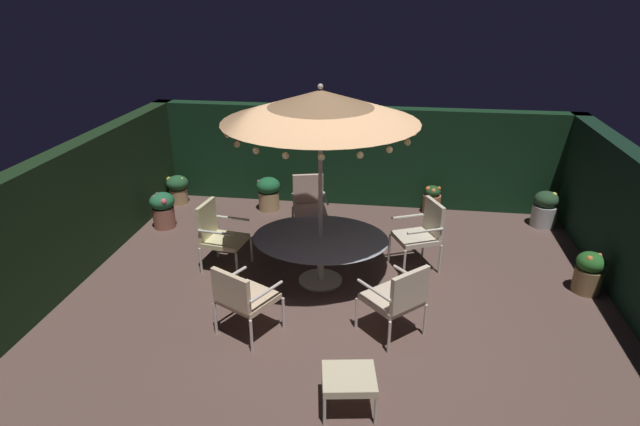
# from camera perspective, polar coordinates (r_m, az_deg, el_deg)

# --- Properties ---
(ground_plane) EXTENTS (7.90, 7.20, 0.02)m
(ground_plane) POSITION_cam_1_polar(r_m,az_deg,el_deg) (7.15, 2.00, -9.26)
(ground_plane) COLOR brown
(hedge_backdrop_rear) EXTENTS (7.90, 0.30, 1.86)m
(hedge_backdrop_rear) POSITION_cam_1_polar(r_m,az_deg,el_deg) (9.90, 4.32, 6.23)
(hedge_backdrop_rear) COLOR black
(hedge_backdrop_rear) RESTS_ON ground_plane
(hedge_backdrop_left) EXTENTS (0.30, 7.20, 1.86)m
(hedge_backdrop_left) POSITION_cam_1_polar(r_m,az_deg,el_deg) (7.99, -26.08, -0.51)
(hedge_backdrop_left) COLOR black
(hedge_backdrop_left) RESTS_ON ground_plane
(patio_dining_table) EXTENTS (1.88, 1.54, 0.70)m
(patio_dining_table) POSITION_cam_1_polar(r_m,az_deg,el_deg) (7.21, 0.04, -3.41)
(patio_dining_table) COLOR silver
(patio_dining_table) RESTS_ON ground_plane
(patio_umbrella) EXTENTS (2.51, 2.51, 2.78)m
(patio_umbrella) POSITION_cam_1_polar(r_m,az_deg,el_deg) (6.57, 0.05, 11.62)
(patio_umbrella) COLOR silver
(patio_umbrella) RESTS_ON ground_plane
(patio_chair_north) EXTENTS (0.68, 0.64, 1.01)m
(patio_chair_north) POSITION_cam_1_polar(r_m,az_deg,el_deg) (7.76, -11.13, -2.11)
(patio_chair_north) COLOR silver
(patio_chair_north) RESTS_ON ground_plane
(patio_chair_northeast) EXTENTS (0.82, 0.81, 0.92)m
(patio_chair_northeast) POSITION_cam_1_polar(r_m,az_deg,el_deg) (6.21, -8.49, -9.00)
(patio_chair_northeast) COLOR silver
(patio_chair_northeast) RESTS_ON ground_plane
(patio_chair_east) EXTENTS (0.86, 0.86, 0.96)m
(patio_chair_east) POSITION_cam_1_polar(r_m,az_deg,el_deg) (6.20, 8.55, -9.02)
(patio_chair_east) COLOR beige
(patio_chair_east) RESTS_ON ground_plane
(patio_chair_southeast) EXTENTS (0.78, 0.76, 1.03)m
(patio_chair_southeast) POSITION_cam_1_polar(r_m,az_deg,el_deg) (7.75, 11.19, -1.89)
(patio_chair_southeast) COLOR silver
(patio_chair_southeast) RESTS_ON ground_plane
(patio_chair_south) EXTENTS (0.69, 0.71, 1.02)m
(patio_chair_south) POSITION_cam_1_polar(r_m,az_deg,el_deg) (8.62, -1.20, 1.18)
(patio_chair_south) COLOR silver
(patio_chair_south) RESTS_ON ground_plane
(ottoman_footrest) EXTENTS (0.59, 0.54, 0.41)m
(ottoman_footrest) POSITION_cam_1_polar(r_m,az_deg,el_deg) (5.32, 3.20, -17.77)
(ottoman_footrest) COLOR silver
(ottoman_footrest) RESTS_ON ground_plane
(potted_plant_left_far) EXTENTS (0.32, 0.32, 0.53)m
(potted_plant_left_far) POSITION_cam_1_polar(r_m,az_deg,el_deg) (9.81, 12.16, 1.49)
(potted_plant_left_far) COLOR #AD6649
(potted_plant_left_far) RESTS_ON ground_plane
(potted_plant_right_far) EXTENTS (0.43, 0.43, 0.63)m
(potted_plant_right_far) POSITION_cam_1_polar(r_m,az_deg,el_deg) (9.39, -16.83, 0.47)
(potted_plant_right_far) COLOR #9F5F4D
(potted_plant_right_far) RESTS_ON ground_plane
(potted_plant_front_corner) EXTENTS (0.42, 0.42, 0.55)m
(potted_plant_front_corner) POSITION_cam_1_polar(r_m,az_deg,el_deg) (10.41, -15.32, 2.66)
(potted_plant_front_corner) COLOR tan
(potted_plant_front_corner) RESTS_ON ground_plane
(potted_plant_right_near) EXTENTS (0.42, 0.42, 0.64)m
(potted_plant_right_near) POSITION_cam_1_polar(r_m,az_deg,el_deg) (9.86, 23.42, 0.44)
(potted_plant_right_near) COLOR silver
(potted_plant_right_near) RESTS_ON ground_plane
(potted_plant_back_left) EXTENTS (0.44, 0.44, 0.63)m
(potted_plant_back_left) POSITION_cam_1_polar(r_m,az_deg,el_deg) (9.76, -5.65, 2.27)
(potted_plant_back_left) COLOR tan
(potted_plant_back_left) RESTS_ON ground_plane
(potted_plant_left_near) EXTENTS (0.38, 0.38, 0.59)m
(potted_plant_left_near) POSITION_cam_1_polar(r_m,az_deg,el_deg) (8.00, 27.40, -5.73)
(potted_plant_left_near) COLOR olive
(potted_plant_left_near) RESTS_ON ground_plane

